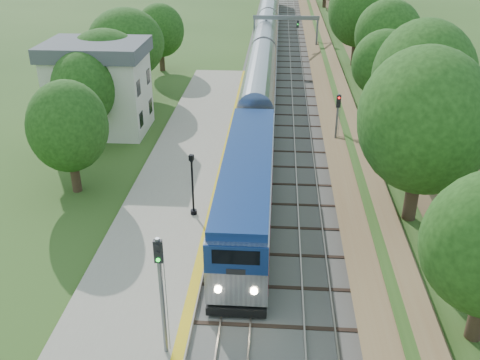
# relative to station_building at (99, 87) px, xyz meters

# --- Properties ---
(trackbed) EXTENTS (9.50, 170.00, 0.28)m
(trackbed) POSITION_rel_station_building_xyz_m (16.00, 30.00, -4.02)
(trackbed) COLOR #4C4944
(trackbed) RESTS_ON ground
(platform) EXTENTS (6.40, 68.00, 0.38)m
(platform) POSITION_rel_station_building_xyz_m (8.80, -14.00, -3.90)
(platform) COLOR gray
(platform) RESTS_ON ground
(yellow_stripe) EXTENTS (0.55, 68.00, 0.01)m
(yellow_stripe) POSITION_rel_station_building_xyz_m (11.65, -14.00, -3.70)
(yellow_stripe) COLOR gold
(yellow_stripe) RESTS_ON platform
(embankment) EXTENTS (10.64, 170.00, 11.70)m
(embankment) POSITION_rel_station_building_xyz_m (24.35, 30.00, -2.14)
(embankment) COLOR brown
(embankment) RESTS_ON ground
(station_building) EXTENTS (8.60, 6.60, 8.00)m
(station_building) POSITION_rel_station_building_xyz_m (0.00, 0.00, 0.00)
(station_building) COLOR beige
(station_building) RESTS_ON ground
(signal_gantry) EXTENTS (8.40, 0.38, 6.20)m
(signal_gantry) POSITION_rel_station_building_xyz_m (16.47, 24.99, 0.73)
(signal_gantry) COLOR slate
(signal_gantry) RESTS_ON ground
(trees_behind_platform) EXTENTS (7.82, 53.32, 7.21)m
(trees_behind_platform) POSITION_rel_station_building_xyz_m (2.83, -9.33, 0.44)
(trees_behind_platform) COLOR #332316
(trees_behind_platform) RESTS_ON ground
(train) EXTENTS (3.03, 100.94, 4.46)m
(train) POSITION_rel_station_building_xyz_m (14.00, 24.87, -1.80)
(train) COLOR black
(train) RESTS_ON trackbed
(lamppost_far) EXTENTS (0.41, 0.41, 4.16)m
(lamppost_far) POSITION_rel_station_building_xyz_m (10.52, -15.13, -1.85)
(lamppost_far) COLOR black
(lamppost_far) RESTS_ON platform
(signal_platform) EXTENTS (0.35, 0.28, 5.91)m
(signal_platform) POSITION_rel_station_building_xyz_m (11.10, -27.18, -0.08)
(signal_platform) COLOR slate
(signal_platform) RESTS_ON platform
(signal_farside) EXTENTS (0.32, 0.25, 5.78)m
(signal_farside) POSITION_rel_station_building_xyz_m (20.20, -6.44, -0.44)
(signal_farside) COLOR slate
(signal_farside) RESTS_ON ground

